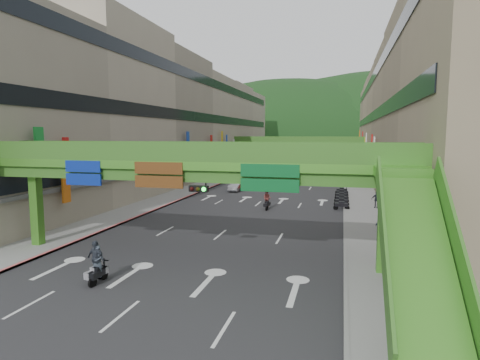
{
  "coord_description": "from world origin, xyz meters",
  "views": [
    {
      "loc": [
        8.78,
        -16.21,
        7.54
      ],
      "look_at": [
        0.0,
        18.0,
        3.5
      ],
      "focal_mm": 30.0,
      "sensor_mm": 36.0,
      "label": 1
    }
  ],
  "objects": [
    {
      "name": "building_row_right",
      "position": [
        18.93,
        50.0,
        9.46
      ],
      "size": [
        12.8,
        95.0,
        19.0
      ],
      "color": "gray",
      "rests_on": "ground"
    },
    {
      "name": "overpass_far",
      "position": [
        0.0,
        65.0,
        5.4
      ],
      "size": [
        28.0,
        2.2,
        7.1
      ],
      "color": "#4C9E2D",
      "rests_on": "ground"
    },
    {
      "name": "parked_scooter_row",
      "position": [
        8.8,
        29.91,
        0.52
      ],
      "size": [
        1.6,
        11.55,
        1.08
      ],
      "color": "black",
      "rests_on": "ground"
    },
    {
      "name": "building_row_left",
      "position": [
        -18.93,
        50.0,
        9.46
      ],
      "size": [
        12.8,
        95.0,
        19.0
      ],
      "color": "#9E937F",
      "rests_on": "ground"
    },
    {
      "name": "pedestrian_blue",
      "position": [
        11.85,
        14.45,
        0.91
      ],
      "size": [
        0.99,
        0.8,
        1.83
      ],
      "primitive_type": "imported",
      "rotation": [
        0.0,
        0.0,
        2.8
      ],
      "color": "#2A3B4C",
      "rests_on": "ground"
    },
    {
      "name": "hill_right",
      "position": [
        25.0,
        180.0,
        0.0
      ],
      "size": [
        208.0,
        176.0,
        128.0
      ],
      "primitive_type": "ellipsoid",
      "color": "#1C4419",
      "rests_on": "ground"
    },
    {
      "name": "car_yellow",
      "position": [
        4.29,
        54.63,
        0.66
      ],
      "size": [
        1.63,
        3.9,
        1.32
      ],
      "primitive_type": "imported",
      "rotation": [
        0.0,
        0.0,
        -0.02
      ],
      "color": "gold",
      "rests_on": "ground"
    },
    {
      "name": "pedestrian_dark",
      "position": [
        12.2,
        25.9,
        0.83
      ],
      "size": [
        1.06,
        0.7,
        1.67
      ],
      "primitive_type": "imported",
      "rotation": [
        0.0,
        0.0,
        -0.32
      ],
      "color": "#21232A",
      "rests_on": "ground"
    },
    {
      "name": "car_silver",
      "position": [
        -4.94,
        35.0,
        0.64
      ],
      "size": [
        1.4,
        3.9,
        1.28
      ],
      "primitive_type": "imported",
      "rotation": [
        0.0,
        0.0,
        0.01
      ],
      "color": "#9F9FA6",
      "rests_on": "ground"
    },
    {
      "name": "scooter_rider_near",
      "position": [
        -3.07,
        1.0,
        0.91
      ],
      "size": [
        0.6,
        1.6,
        1.97
      ],
      "color": "black",
      "rests_on": "ground"
    },
    {
      "name": "pedestrian_red",
      "position": [
        12.2,
        8.0,
        0.88
      ],
      "size": [
        1.07,
        0.98,
        1.76
      ],
      "primitive_type": "imported",
      "rotation": [
        0.0,
        0.0,
        0.48
      ],
      "color": "#A73711",
      "rests_on": "ground"
    },
    {
      "name": "curb_left",
      "position": [
        -9.1,
        50.0,
        0.09
      ],
      "size": [
        0.2,
        140.0,
        0.18
      ],
      "primitive_type": "cube",
      "color": "#CC5959",
      "rests_on": "ground"
    },
    {
      "name": "scooter_rider_mid",
      "position": [
        1.56,
        22.8,
        1.01
      ],
      "size": [
        0.86,
        1.6,
        1.97
      ],
      "color": "black",
      "rests_on": "ground"
    },
    {
      "name": "ground",
      "position": [
        0.0,
        0.0,
        0.0
      ],
      "size": [
        320.0,
        320.0,
        0.0
      ],
      "primitive_type": "plane",
      "color": "black",
      "rests_on": "ground"
    },
    {
      "name": "overpass_near",
      "position": [
        0.93,
        5.38,
        5.21
      ],
      "size": [
        28.0,
        12.27,
        7.1
      ],
      "color": "#4C9E2D",
      "rests_on": "ground"
    },
    {
      "name": "sidewalk_left",
      "position": [
        -11.0,
        50.0,
        0.07
      ],
      "size": [
        4.0,
        140.0,
        0.15
      ],
      "primitive_type": "cube",
      "color": "gray",
      "rests_on": "ground"
    },
    {
      "name": "road_slab",
      "position": [
        0.0,
        50.0,
        0.01
      ],
      "size": [
        18.0,
        140.0,
        0.02
      ],
      "primitive_type": "cube",
      "color": "#28282B",
      "rests_on": "ground"
    },
    {
      "name": "curb_right",
      "position": [
        9.1,
        50.0,
        0.09
      ],
      "size": [
        0.2,
        140.0,
        0.18
      ],
      "primitive_type": "cube",
      "color": "gray",
      "rests_on": "ground"
    },
    {
      "name": "bunting_string",
      "position": [
        0.0,
        30.0,
        5.96
      ],
      "size": [
        26.0,
        0.36,
        0.47
      ],
      "color": "black",
      "rests_on": "ground"
    },
    {
      "name": "hill_left",
      "position": [
        -15.0,
        160.0,
        0.0
      ],
      "size": [
        168.0,
        140.0,
        112.0
      ],
      "primitive_type": "ellipsoid",
      "color": "#1C4419",
      "rests_on": "ground"
    },
    {
      "name": "scooter_rider_far",
      "position": [
        -4.2,
        35.34,
        1.06
      ],
      "size": [
        0.92,
        1.6,
        2.08
      ],
      "color": "#7A0800",
      "rests_on": "ground"
    },
    {
      "name": "scooter_rider_left",
      "position": [
        -3.17,
        1.0,
        1.13
      ],
      "size": [
        1.18,
        1.58,
        2.22
      ],
      "color": "gray",
      "rests_on": "ground"
    },
    {
      "name": "sidewalk_right",
      "position": [
        11.0,
        50.0,
        0.07
      ],
      "size": [
        4.0,
        140.0,
        0.15
      ],
      "primitive_type": "cube",
      "color": "gray",
      "rests_on": "ground"
    }
  ]
}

